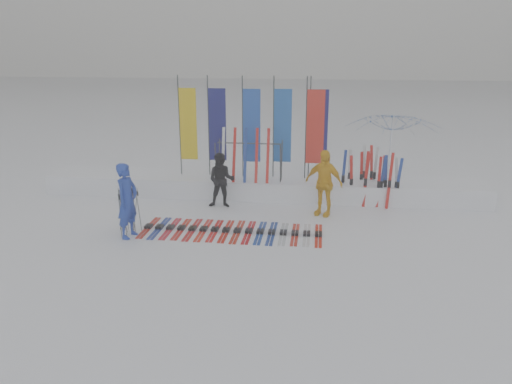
# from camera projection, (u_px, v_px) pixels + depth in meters

# --- Properties ---
(ground) EXTENTS (120.00, 120.00, 0.00)m
(ground) POSITION_uv_depth(u_px,v_px,m) (239.00, 251.00, 11.88)
(ground) COLOR white
(ground) RESTS_ON ground
(snow_bank) EXTENTS (14.00, 1.60, 0.60)m
(snow_bank) POSITION_uv_depth(u_px,v_px,m) (262.00, 186.00, 16.16)
(snow_bank) COLOR white
(snow_bank) RESTS_ON ground
(person_blue) EXTENTS (0.60, 0.78, 1.92)m
(person_blue) POSITION_uv_depth(u_px,v_px,m) (127.00, 201.00, 12.49)
(person_blue) COLOR #1C35A4
(person_blue) RESTS_ON ground
(person_black) EXTENTS (0.84, 0.68, 1.65)m
(person_black) POSITION_uv_depth(u_px,v_px,m) (221.00, 180.00, 14.86)
(person_black) COLOR black
(person_black) RESTS_ON ground
(person_yellow) EXTENTS (1.21, 0.87, 1.91)m
(person_yellow) POSITION_uv_depth(u_px,v_px,m) (324.00, 183.00, 14.13)
(person_yellow) COLOR yellow
(person_yellow) RESTS_ON ground
(tent_canopy) EXTENTS (3.86, 3.89, 2.71)m
(tent_canopy) POSITION_uv_depth(u_px,v_px,m) (391.00, 153.00, 16.00)
(tent_canopy) COLOR white
(tent_canopy) RESTS_ON ground
(ski_row) EXTENTS (4.69, 1.69, 0.07)m
(ski_row) POSITION_uv_depth(u_px,v_px,m) (232.00, 230.00, 13.07)
(ski_row) COLOR #AE180D
(ski_row) RESTS_ON ground
(pole_cluster) EXTENTS (0.61, 0.61, 1.23)m
(pole_cluster) POSITION_uv_depth(u_px,v_px,m) (128.00, 212.00, 12.84)
(pole_cluster) COLOR #595B60
(pole_cluster) RESTS_ON ground
(feather_flags) EXTENTS (4.76, 0.13, 3.20)m
(feather_flags) POSITION_uv_depth(u_px,v_px,m) (261.00, 126.00, 15.72)
(feather_flags) COLOR #383A3F
(feather_flags) RESTS_ON ground
(ski_rack) EXTENTS (2.04, 0.80, 1.23)m
(ski_rack) POSITION_uv_depth(u_px,v_px,m) (249.00, 156.00, 15.52)
(ski_rack) COLOR #383A3F
(ski_rack) RESTS_ON ground
(upright_skis) EXTENTS (1.69, 1.09, 1.70)m
(upright_skis) POSITION_uv_depth(u_px,v_px,m) (372.00, 178.00, 15.24)
(upright_skis) COLOR navy
(upright_skis) RESTS_ON ground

